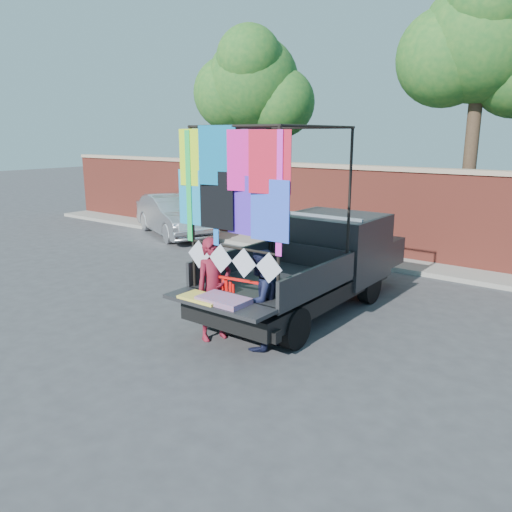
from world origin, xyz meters
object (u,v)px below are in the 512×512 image
Objects in this scene: sedan at (174,215)px; man at (260,300)px; woman at (214,289)px; pickup_truck at (320,261)px.

man is (8.16, -5.87, 0.12)m from sedan.
pickup_truck is at bearing 11.40° from woman.
pickup_truck is 1.31× the size of sedan.
sedan is 2.61× the size of man.
woman is 0.89m from man.
man is at bearing -101.37° from sedan.
sedan is (-7.76, 3.26, -0.19)m from pickup_truck.
woman reaches higher than man.
sedan is at bearing 157.20° from pickup_truck.
woman is (7.28, -6.02, 0.17)m from sedan.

